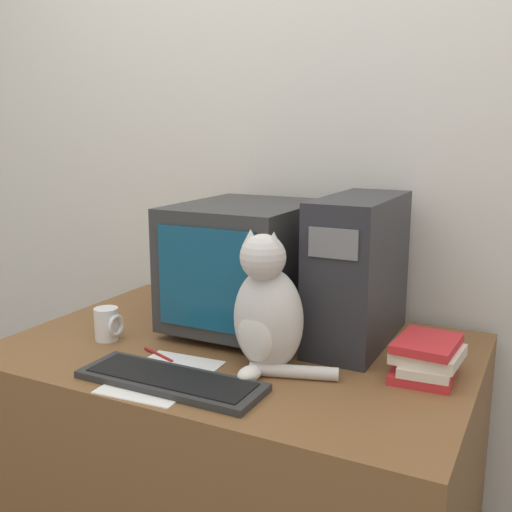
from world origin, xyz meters
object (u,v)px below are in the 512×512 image
at_px(computer_tower, 358,270).
at_px(book_stack, 426,358).
at_px(mug, 108,324).
at_px(pen, 158,355).
at_px(crt_monitor, 245,265).
at_px(cat, 267,312).
at_px(keyboard, 171,380).

xyz_separation_m(computer_tower, book_stack, (0.23, -0.17, -0.16)).
bearing_deg(mug, pen, -10.95).
height_order(book_stack, mug, book_stack).
bearing_deg(mug, crt_monitor, 42.66).
relative_size(cat, mug, 3.82).
bearing_deg(pen, computer_tower, 39.05).
distance_m(crt_monitor, keyboard, 0.50).
relative_size(crt_monitor, computer_tower, 1.06).
relative_size(pen, mug, 1.31).
relative_size(computer_tower, book_stack, 2.18).
bearing_deg(book_stack, cat, -158.86).
relative_size(crt_monitor, pen, 3.74).
relative_size(crt_monitor, cat, 1.28).
xyz_separation_m(cat, pen, (-0.31, -0.05, -0.15)).
distance_m(crt_monitor, mug, 0.45).
distance_m(cat, mug, 0.53).
bearing_deg(computer_tower, cat, -113.68).
xyz_separation_m(crt_monitor, mug, (-0.31, -0.28, -0.15)).
bearing_deg(keyboard, crt_monitor, 94.69).
height_order(cat, pen, cat).
height_order(book_stack, pen, book_stack).
height_order(cat, book_stack, cat).
height_order(keyboard, cat, cat).
relative_size(computer_tower, pen, 3.52).
relative_size(keyboard, book_stack, 2.33).
height_order(keyboard, pen, keyboard).
distance_m(computer_tower, keyboard, 0.62).
distance_m(book_stack, mug, 0.90).
distance_m(crt_monitor, pen, 0.39).
xyz_separation_m(crt_monitor, keyboard, (0.04, -0.46, -0.19)).
bearing_deg(crt_monitor, computer_tower, 6.05).
bearing_deg(crt_monitor, cat, -52.99).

